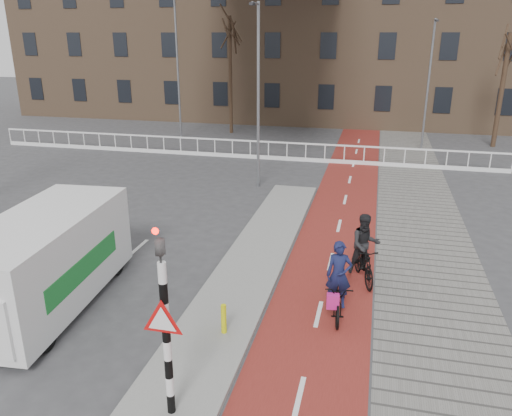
# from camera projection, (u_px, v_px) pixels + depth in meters

# --- Properties ---
(ground) EXTENTS (120.00, 120.00, 0.00)m
(ground) POSITION_uv_depth(u_px,v_px,m) (236.00, 354.00, 10.48)
(ground) COLOR #38383A
(ground) RESTS_ON ground
(bike_lane) EXTENTS (2.50, 60.00, 0.01)m
(bike_lane) POSITION_uv_depth(u_px,v_px,m) (343.00, 208.00, 19.32)
(bike_lane) COLOR maroon
(bike_lane) RESTS_ON ground
(sidewalk) EXTENTS (3.00, 60.00, 0.01)m
(sidewalk) POSITION_uv_depth(u_px,v_px,m) (419.00, 213.00, 18.69)
(sidewalk) COLOR slate
(sidewalk) RESTS_ON ground
(curb_island) EXTENTS (1.80, 16.00, 0.12)m
(curb_island) POSITION_uv_depth(u_px,v_px,m) (250.00, 267.00, 14.29)
(curb_island) COLOR gray
(curb_island) RESTS_ON ground
(traffic_signal) EXTENTS (0.80, 0.80, 3.68)m
(traffic_signal) POSITION_uv_depth(u_px,v_px,m) (165.00, 319.00, 8.10)
(traffic_signal) COLOR black
(traffic_signal) RESTS_ON curb_island
(bollard) EXTENTS (0.12, 0.12, 0.69)m
(bollard) POSITION_uv_depth(u_px,v_px,m) (224.00, 319.00, 10.94)
(bollard) COLOR #D6D60B
(bollard) RESTS_ON curb_island
(cyclist_near) EXTENTS (0.84, 1.85, 1.88)m
(cyclist_near) POSITION_uv_depth(u_px,v_px,m) (338.00, 291.00, 11.74)
(cyclist_near) COLOR black
(cyclist_near) RESTS_ON bike_lane
(cyclist_far) EXTENTS (1.03, 1.85, 1.92)m
(cyclist_far) POSITION_uv_depth(u_px,v_px,m) (364.00, 254.00, 13.32)
(cyclist_far) COLOR black
(cyclist_far) RESTS_ON bike_lane
(van) EXTENTS (2.55, 5.47, 2.29)m
(van) POSITION_uv_depth(u_px,v_px,m) (44.00, 260.00, 12.05)
(van) COLOR silver
(van) RESTS_ON ground
(railing) EXTENTS (28.00, 0.10, 0.99)m
(railing) POSITION_uv_depth(u_px,v_px,m) (233.00, 152.00, 27.08)
(railing) COLOR silver
(railing) RESTS_ON ground
(townhouse_row) EXTENTS (46.00, 10.00, 15.90)m
(townhouse_row) POSITION_uv_depth(u_px,v_px,m) (311.00, 14.00, 37.91)
(townhouse_row) COLOR #7F6047
(townhouse_row) RESTS_ON ground
(tree_mid) EXTENTS (0.23, 0.23, 7.45)m
(tree_mid) POSITION_uv_depth(u_px,v_px,m) (230.00, 76.00, 32.69)
(tree_mid) COLOR black
(tree_mid) RESTS_ON ground
(tree_right) EXTENTS (0.27, 0.27, 6.43)m
(tree_right) POSITION_uv_depth(u_px,v_px,m) (501.00, 92.00, 28.67)
(tree_right) COLOR black
(tree_right) RESTS_ON ground
(streetlight_near) EXTENTS (0.12, 0.12, 7.57)m
(streetlight_near) POSITION_uv_depth(u_px,v_px,m) (258.00, 99.00, 20.73)
(streetlight_near) COLOR slate
(streetlight_near) RESTS_ON ground
(streetlight_left) EXTENTS (0.12, 0.12, 8.90)m
(streetlight_left) POSITION_uv_depth(u_px,v_px,m) (178.00, 67.00, 30.57)
(streetlight_left) COLOR slate
(streetlight_left) RESTS_ON ground
(streetlight_right) EXTENTS (0.12, 0.12, 7.16)m
(streetlight_right) POSITION_uv_depth(u_px,v_px,m) (428.00, 87.00, 27.67)
(streetlight_right) COLOR slate
(streetlight_right) RESTS_ON ground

